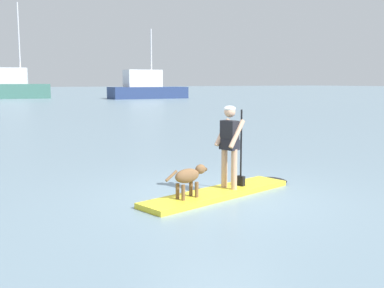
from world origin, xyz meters
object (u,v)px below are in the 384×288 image
(dog, at_px, (189,176))
(moored_boat_far_port, at_px, (17,87))
(moored_boat_outer, at_px, (146,88))
(paddleboard, at_px, (226,191))
(person_paddler, at_px, (230,141))

(dog, xyz_separation_m, moored_boat_far_port, (6.45, 57.72, 1.06))
(moored_boat_far_port, bearing_deg, moored_boat_outer, -30.31)
(paddleboard, height_order, person_paddler, person_paddler)
(dog, distance_m, moored_boat_far_port, 58.09)
(person_paddler, distance_m, dog, 1.22)
(paddleboard, distance_m, person_paddler, 1.00)
(paddleboard, height_order, moored_boat_far_port, moored_boat_far_port)
(person_paddler, height_order, moored_boat_far_port, moored_boat_far_port)
(paddleboard, relative_size, dog, 3.78)
(person_paddler, distance_m, moored_boat_far_port, 57.73)
(person_paddler, xyz_separation_m, dog, (-1.06, -0.25, -0.55))
(paddleboard, relative_size, moored_boat_outer, 0.37)
(paddleboard, bearing_deg, moored_boat_far_port, 84.55)
(person_paddler, distance_m, moored_boat_outer, 52.82)
(paddleboard, height_order, moored_boat_outer, moored_boat_outer)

